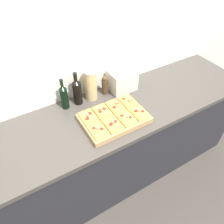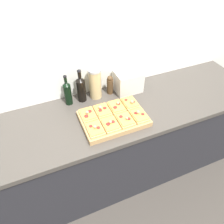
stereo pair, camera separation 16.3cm
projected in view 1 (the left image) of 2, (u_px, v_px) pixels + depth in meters
ground_plane at (127, 198)px, 2.13m from camera, size 12.00×12.00×0.00m
wall_back at (86, 52)px, 1.70m from camera, size 6.00×0.06×2.50m
kitchen_counter at (110, 147)px, 2.03m from camera, size 2.63×0.67×0.89m
cutting_board at (114, 118)px, 1.64m from camera, size 0.48×0.33×0.04m
pizza_slice_back_left at (88, 117)px, 1.60m from camera, size 0.11×0.15×0.05m
pizza_slice_back_midleft at (102, 111)px, 1.65m from camera, size 0.11×0.15×0.05m
pizza_slice_back_midright at (115, 106)px, 1.69m from camera, size 0.11×0.15×0.05m
pizza_slice_back_right at (128, 101)px, 1.73m from camera, size 0.11×0.15×0.05m
pizza_slice_front_left at (98, 131)px, 1.51m from camera, size 0.11×0.15×0.05m
pizza_slice_front_midleft at (113, 124)px, 1.55m from camera, size 0.11×0.15×0.05m
pizza_slice_front_midright at (126, 119)px, 1.59m from camera, size 0.11×0.15×0.05m
pizza_slice_front_right at (139, 113)px, 1.64m from camera, size 0.11×0.15×0.05m
olive_oil_bottle at (64, 97)px, 1.70m from camera, size 0.06×0.06×0.27m
wine_bottle at (77, 91)px, 1.73m from camera, size 0.07×0.07×0.29m
grain_jar_tall at (91, 85)px, 1.77m from camera, size 0.10×0.10×0.27m
pepper_mill at (105, 85)px, 1.85m from camera, size 0.06×0.06×0.17m
toaster_oven at (122, 80)px, 1.89m from camera, size 0.25×0.17×0.19m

